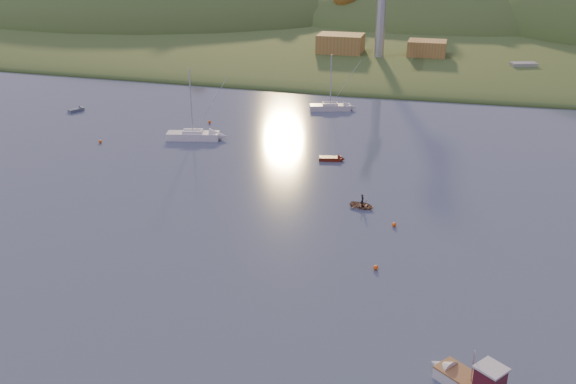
% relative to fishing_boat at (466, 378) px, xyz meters
% --- Properties ---
extents(ground, '(500.00, 500.00, 0.00)m').
position_rel_fishing_boat_xyz_m(ground, '(-23.68, -5.25, -0.91)').
color(ground, '#323F52').
rests_on(ground, ground).
extents(far_shore, '(620.00, 220.00, 1.50)m').
position_rel_fishing_boat_xyz_m(far_shore, '(-23.68, 224.75, -0.91)').
color(far_shore, '#31461C').
rests_on(far_shore, ground).
extents(shore_slope, '(640.00, 150.00, 7.00)m').
position_rel_fishing_boat_xyz_m(shore_slope, '(-23.68, 159.75, -0.91)').
color(shore_slope, '#31461C').
rests_on(shore_slope, ground).
extents(hill_left_far, '(120.00, 100.00, 32.00)m').
position_rel_fishing_boat_xyz_m(hill_left_far, '(-183.68, 209.75, -0.91)').
color(hill_left_far, '#31461C').
rests_on(hill_left_far, ground).
extents(hill_left, '(170.00, 140.00, 44.00)m').
position_rel_fishing_boat_xyz_m(hill_left, '(-113.68, 194.75, -0.91)').
color(hill_left, '#31461C').
rests_on(hill_left, ground).
extents(hill_center, '(140.00, 120.00, 36.00)m').
position_rel_fishing_boat_xyz_m(hill_center, '(-13.68, 204.75, -0.91)').
color(hill_center, '#31461C').
rests_on(hill_center, ground).
extents(hillside_trees, '(280.00, 50.00, 32.00)m').
position_rel_fishing_boat_xyz_m(hillside_trees, '(-23.68, 179.75, -0.91)').
color(hillside_trees, '#274E1C').
rests_on(hillside_trees, ground).
extents(wharf, '(42.00, 16.00, 2.40)m').
position_rel_fishing_boat_xyz_m(wharf, '(-18.68, 116.75, 0.29)').
color(wharf, slate).
rests_on(wharf, ground).
extents(shed_west, '(11.00, 8.00, 4.80)m').
position_rel_fishing_boat_xyz_m(shed_west, '(-31.68, 117.75, 3.89)').
color(shed_west, olive).
rests_on(shed_west, wharf).
extents(shed_east, '(9.00, 7.00, 4.00)m').
position_rel_fishing_boat_xyz_m(shed_east, '(-10.68, 118.75, 3.49)').
color(shed_east, olive).
rests_on(shed_east, wharf).
extents(fishing_boat, '(6.34, 5.44, 4.10)m').
position_rel_fishing_boat_xyz_m(fishing_boat, '(0.00, 0.00, 0.00)').
color(fishing_boat, silver).
rests_on(fishing_boat, ground).
extents(sailboat_near, '(8.69, 4.31, 11.57)m').
position_rel_fishing_boat_xyz_m(sailboat_near, '(-43.25, 50.97, -0.16)').
color(sailboat_near, white).
rests_on(sailboat_near, ground).
extents(sailboat_far, '(7.82, 4.32, 10.39)m').
position_rel_fishing_boat_xyz_m(sailboat_far, '(-25.35, 74.09, -0.22)').
color(sailboat_far, silver).
rests_on(sailboat_far, ground).
extents(canoe, '(3.44, 2.78, 0.63)m').
position_rel_fishing_boat_xyz_m(canoe, '(-12.59, 31.01, -0.59)').
color(canoe, '#936F51').
rests_on(canoe, ground).
extents(paddler, '(0.47, 0.61, 1.50)m').
position_rel_fishing_boat_xyz_m(paddler, '(-12.59, 31.01, -0.15)').
color(paddler, black).
rests_on(paddler, ground).
extents(red_tender, '(4.01, 2.01, 1.31)m').
position_rel_fishing_boat_xyz_m(red_tender, '(-19.05, 46.92, -0.63)').
color(red_tender, '#57190C').
rests_on(red_tender, ground).
extents(grey_dinghy, '(2.61, 3.41, 1.21)m').
position_rel_fishing_boat_xyz_m(grey_dinghy, '(-70.62, 61.58, -0.66)').
color(grey_dinghy, '#52606C').
rests_on(grey_dinghy, ground).
extents(work_vessel, '(13.94, 8.69, 3.38)m').
position_rel_fishing_boat_xyz_m(work_vessel, '(11.32, 112.75, 0.30)').
color(work_vessel, '#525B6C').
rests_on(work_vessel, ground).
extents(buoy_0, '(0.50, 0.50, 0.50)m').
position_rel_fishing_boat_xyz_m(buoy_0, '(-8.90, 16.12, -0.66)').
color(buoy_0, '#FD540D').
rests_on(buoy_0, ground).
extents(buoy_1, '(0.50, 0.50, 0.50)m').
position_rel_fishing_boat_xyz_m(buoy_1, '(-8.20, 26.65, -0.66)').
color(buoy_1, '#FD540D').
rests_on(buoy_1, ground).
extents(buoy_2, '(0.50, 0.50, 0.50)m').
position_rel_fishing_boat_xyz_m(buoy_2, '(-56.78, 45.35, -0.66)').
color(buoy_2, '#FD540D').
rests_on(buoy_2, ground).
extents(buoy_3, '(0.50, 0.50, 0.50)m').
position_rel_fishing_boat_xyz_m(buoy_3, '(-45.39, 54.83, -0.66)').
color(buoy_3, '#FD540D').
rests_on(buoy_3, ground).
extents(buoy_4, '(0.50, 0.50, 0.50)m').
position_rel_fishing_boat_xyz_m(buoy_4, '(-44.04, 60.20, -0.66)').
color(buoy_4, '#FD540D').
rests_on(buoy_4, ground).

